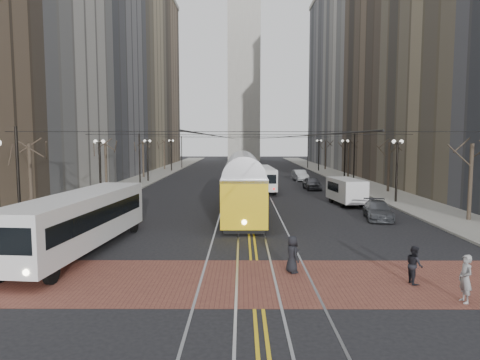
{
  "coord_description": "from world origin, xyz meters",
  "views": [
    {
      "loc": [
        -0.59,
        -21.33,
        5.86
      ],
      "look_at": [
        -0.72,
        9.01,
        3.0
      ],
      "focal_mm": 32.0,
      "sensor_mm": 36.0,
      "label": 1
    }
  ],
  "objects_px": {
    "clock_tower": "(244,32)",
    "sedan_grey": "(312,183)",
    "streetcar": "(243,191)",
    "pedestrian_c": "(414,265)",
    "transit_bus": "(80,223)",
    "sedan_silver": "(300,175)",
    "rear_bus": "(263,179)",
    "pedestrian_b": "(466,279)",
    "sedan_parked": "(378,210)",
    "cargo_van": "(346,192)",
    "pedestrian_a": "(292,254)"
  },
  "relations": [
    {
      "from": "streetcar",
      "to": "pedestrian_b",
      "type": "relative_size",
      "value": 8.96
    },
    {
      "from": "transit_bus",
      "to": "sedan_silver",
      "type": "distance_m",
      "value": 42.61
    },
    {
      "from": "clock_tower",
      "to": "sedan_grey",
      "type": "height_order",
      "value": "clock_tower"
    },
    {
      "from": "sedan_parked",
      "to": "pedestrian_c",
      "type": "bearing_deg",
      "value": -92.63
    },
    {
      "from": "cargo_van",
      "to": "sedan_grey",
      "type": "height_order",
      "value": "cargo_van"
    },
    {
      "from": "sedan_silver",
      "to": "transit_bus",
      "type": "bearing_deg",
      "value": -118.44
    },
    {
      "from": "clock_tower",
      "to": "sedan_parked",
      "type": "height_order",
      "value": "clock_tower"
    },
    {
      "from": "transit_bus",
      "to": "sedan_grey",
      "type": "relative_size",
      "value": 2.82
    },
    {
      "from": "sedan_silver",
      "to": "sedan_parked",
      "type": "distance_m",
      "value": 29.78
    },
    {
      "from": "streetcar",
      "to": "pedestrian_c",
      "type": "bearing_deg",
      "value": -67.3
    },
    {
      "from": "cargo_van",
      "to": "sedan_grey",
      "type": "xyz_separation_m",
      "value": [
        -1.09,
        12.06,
        -0.44
      ]
    },
    {
      "from": "transit_bus",
      "to": "streetcar",
      "type": "relative_size",
      "value": 0.78
    },
    {
      "from": "rear_bus",
      "to": "transit_bus",
      "type": "bearing_deg",
      "value": -113.95
    },
    {
      "from": "streetcar",
      "to": "sedan_parked",
      "type": "relative_size",
      "value": 3.43
    },
    {
      "from": "sedan_silver",
      "to": "sedan_grey",
      "type": "bearing_deg",
      "value": -95.35
    },
    {
      "from": "pedestrian_c",
      "to": "sedan_parked",
      "type": "bearing_deg",
      "value": -14.42
    },
    {
      "from": "streetcar",
      "to": "pedestrian_b",
      "type": "xyz_separation_m",
      "value": [
        7.96,
        -18.33,
        -0.96
      ]
    },
    {
      "from": "streetcar",
      "to": "pedestrian_b",
      "type": "height_order",
      "value": "streetcar"
    },
    {
      "from": "streetcar",
      "to": "rear_bus",
      "type": "xyz_separation_m",
      "value": [
        2.3,
        15.72,
        -0.49
      ]
    },
    {
      "from": "transit_bus",
      "to": "rear_bus",
      "type": "height_order",
      "value": "transit_bus"
    },
    {
      "from": "rear_bus",
      "to": "pedestrian_c",
      "type": "bearing_deg",
      "value": -83.98
    },
    {
      "from": "rear_bus",
      "to": "sedan_silver",
      "type": "height_order",
      "value": "rear_bus"
    },
    {
      "from": "streetcar",
      "to": "rear_bus",
      "type": "height_order",
      "value": "streetcar"
    },
    {
      "from": "sedan_grey",
      "to": "sedan_parked",
      "type": "xyz_separation_m",
      "value": [
        1.77,
        -19.0,
        -0.07
      ]
    },
    {
      "from": "sedan_grey",
      "to": "sedan_silver",
      "type": "distance_m",
      "value": 10.73
    },
    {
      "from": "sedan_grey",
      "to": "pedestrian_b",
      "type": "bearing_deg",
      "value": -92.7
    },
    {
      "from": "sedan_parked",
      "to": "pedestrian_c",
      "type": "height_order",
      "value": "pedestrian_c"
    },
    {
      "from": "transit_bus",
      "to": "pedestrian_c",
      "type": "distance_m",
      "value": 16.22
    },
    {
      "from": "sedan_parked",
      "to": "pedestrian_a",
      "type": "bearing_deg",
      "value": -111.98
    },
    {
      "from": "pedestrian_b",
      "to": "sedan_silver",
      "type": "bearing_deg",
      "value": 178.02
    },
    {
      "from": "sedan_silver",
      "to": "pedestrian_b",
      "type": "xyz_separation_m",
      "value": [
        -0.28,
        -46.09,
        0.12
      ]
    },
    {
      "from": "sedan_grey",
      "to": "pedestrian_a",
      "type": "bearing_deg",
      "value": -103.08
    },
    {
      "from": "rear_bus",
      "to": "sedan_silver",
      "type": "relative_size",
      "value": 2.22
    },
    {
      "from": "sedan_grey",
      "to": "pedestrian_b",
      "type": "relative_size",
      "value": 2.47
    },
    {
      "from": "transit_bus",
      "to": "rear_bus",
      "type": "distance_m",
      "value": 29.21
    },
    {
      "from": "sedan_grey",
      "to": "pedestrian_a",
      "type": "relative_size",
      "value": 2.63
    },
    {
      "from": "pedestrian_c",
      "to": "transit_bus",
      "type": "bearing_deg",
      "value": 70.12
    },
    {
      "from": "sedan_silver",
      "to": "pedestrian_b",
      "type": "height_order",
      "value": "pedestrian_b"
    },
    {
      "from": "pedestrian_a",
      "to": "sedan_parked",
      "type": "bearing_deg",
      "value": -52.53
    },
    {
      "from": "rear_bus",
      "to": "clock_tower",
      "type": "bearing_deg",
      "value": 89.15
    },
    {
      "from": "clock_tower",
      "to": "sedan_grey",
      "type": "bearing_deg",
      "value": -83.96
    },
    {
      "from": "cargo_van",
      "to": "sedan_parked",
      "type": "xyz_separation_m",
      "value": [
        0.68,
        -6.93,
        -0.51
      ]
    },
    {
      "from": "streetcar",
      "to": "cargo_van",
      "type": "height_order",
      "value": "streetcar"
    },
    {
      "from": "clock_tower",
      "to": "rear_bus",
      "type": "bearing_deg",
      "value": -88.61
    },
    {
      "from": "transit_bus",
      "to": "rear_bus",
      "type": "xyz_separation_m",
      "value": [
        10.8,
        27.14,
        -0.17
      ]
    },
    {
      "from": "streetcar",
      "to": "sedan_silver",
      "type": "height_order",
      "value": "streetcar"
    },
    {
      "from": "clock_tower",
      "to": "pedestrian_b",
      "type": "relative_size",
      "value": 37.67
    },
    {
      "from": "clock_tower",
      "to": "sedan_grey",
      "type": "distance_m",
      "value": 81.42
    },
    {
      "from": "sedan_parked",
      "to": "pedestrian_a",
      "type": "relative_size",
      "value": 2.78
    },
    {
      "from": "clock_tower",
      "to": "streetcar",
      "type": "relative_size",
      "value": 4.21
    }
  ]
}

